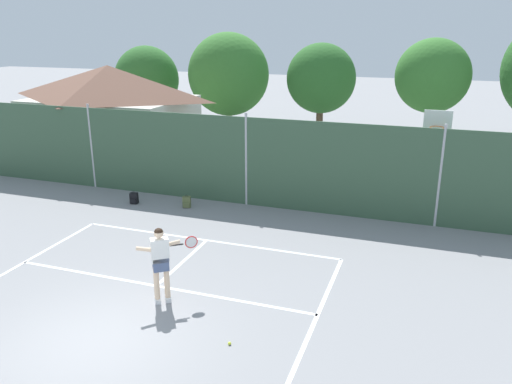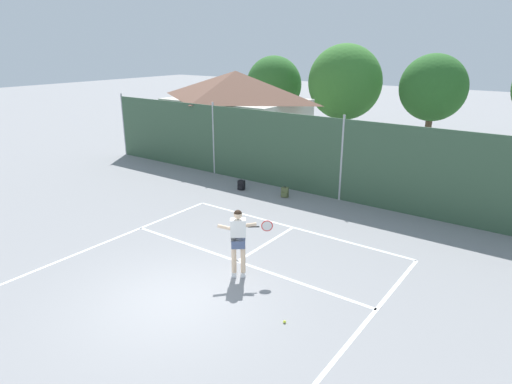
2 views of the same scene
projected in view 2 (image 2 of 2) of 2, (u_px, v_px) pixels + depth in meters
ground_plane at (173, 300)px, 10.66m from camera, size 120.00×120.00×0.00m
court_markings at (192, 289)px, 11.15m from camera, size 8.30×11.10×0.01m
chainlink_fence at (342, 160)px, 17.07m from camera, size 26.09×0.09×3.34m
clubhouse_building at (236, 113)px, 23.79m from camera, size 7.45×5.03×4.53m
treeline_backdrop at (466, 85)px, 23.03m from camera, size 25.68×4.52×6.79m
tennis_player at (239, 237)px, 11.46m from camera, size 1.11×1.00×1.85m
tennis_ball at (285, 322)px, 9.77m from camera, size 0.07×0.07×0.07m
backpack_black at (241, 185)px, 18.70m from camera, size 0.31×0.28×0.46m
backpack_olive at (285, 193)px, 17.79m from camera, size 0.32×0.31×0.46m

